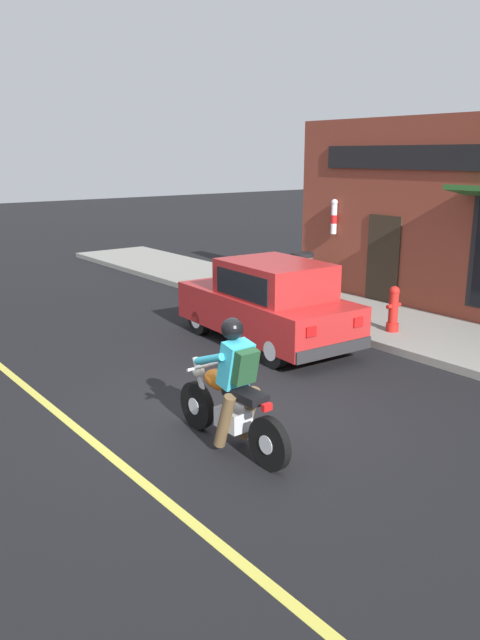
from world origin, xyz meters
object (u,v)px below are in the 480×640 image
at_px(car_hatchback, 268,304).
at_px(fire_hydrant, 393,309).
at_px(trash_bin, 302,273).
at_px(motorcycle_with_rider, 232,395).

height_order(car_hatchback, fire_hydrant, car_hatchback).
distance_m(car_hatchback, trash_bin, 3.91).
bearing_deg(fire_hydrant, motorcycle_with_rider, -160.95).
distance_m(motorcycle_with_rider, car_hatchback, 4.30).
bearing_deg(car_hatchback, trash_bin, 37.69).
relative_size(car_hatchback, fire_hydrant, 4.40).
xyz_separation_m(fire_hydrant, trash_bin, (0.98, 3.57, 0.06)).
distance_m(fire_hydrant, trash_bin, 3.70).
bearing_deg(fire_hydrant, trash_bin, 74.67).
bearing_deg(motorcycle_with_rider, fire_hydrant, 19.05).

